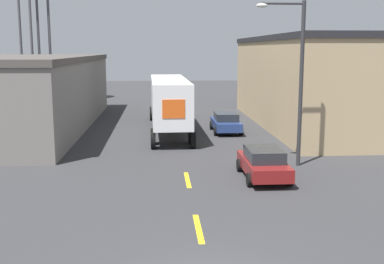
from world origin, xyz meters
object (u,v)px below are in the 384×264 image
object	(u,v)px
semi_truck	(168,99)
street_lamp	(296,72)
parked_car_right_mid	(263,163)
parked_car_right_far	(226,122)

from	to	relation	value
semi_truck	street_lamp	size ratio (longest dim) A/B	1.81
semi_truck	parked_car_right_mid	distance (m)	14.15
street_lamp	semi_truck	bearing A→B (deg)	118.69
semi_truck	parked_car_right_far	distance (m)	4.47
parked_car_right_mid	semi_truck	bearing A→B (deg)	106.72
street_lamp	parked_car_right_mid	bearing A→B (deg)	-130.94
semi_truck	parked_car_right_mid	size ratio (longest dim) A/B	3.47
parked_car_right_mid	street_lamp	size ratio (longest dim) A/B	0.52
parked_car_right_far	street_lamp	world-z (taller)	street_lamp
parked_car_right_far	street_lamp	bearing A→B (deg)	-78.56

